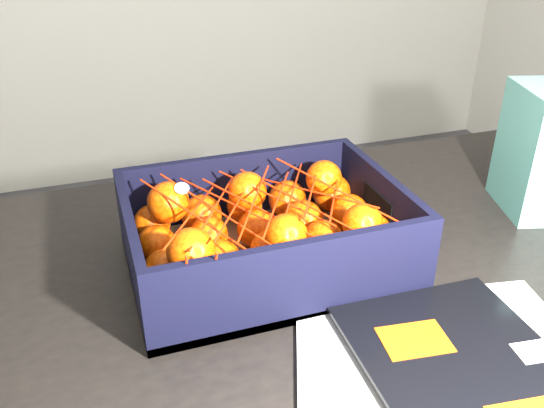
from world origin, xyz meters
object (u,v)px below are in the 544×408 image
object	(u,v)px
magazine_stack	(458,379)
produce_crate	(265,242)
table	(354,332)
retail_carton	(541,151)

from	to	relation	value
magazine_stack	produce_crate	size ratio (longest dim) A/B	1.09
table	retail_carton	size ratio (longest dim) A/B	5.96
table	magazine_stack	xyz separation A→B (m)	(0.01, -0.21, 0.11)
table	magazine_stack	distance (m)	0.24
retail_carton	magazine_stack	bearing A→B (deg)	-122.73
table	magazine_stack	size ratio (longest dim) A/B	3.03
magazine_stack	retail_carton	distance (m)	0.46
magazine_stack	produce_crate	xyz separation A→B (m)	(-0.12, 0.28, 0.03)
table	retail_carton	world-z (taller)	retail_carton
magazine_stack	retail_carton	bearing A→B (deg)	41.12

